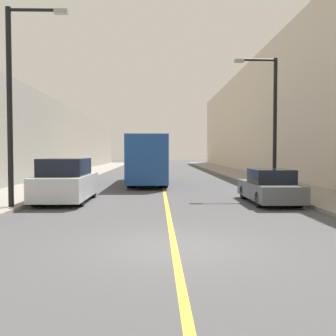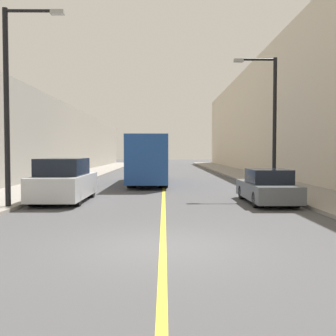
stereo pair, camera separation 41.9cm
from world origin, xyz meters
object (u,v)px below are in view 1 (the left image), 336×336
object	(u,v)px
bus	(149,159)
street_lamp_left	(15,94)
parked_suv_left	(66,182)
street_lamp_right	(271,115)
car_right_near	(270,188)

from	to	relation	value
bus	street_lamp_left	xyz separation A→B (m)	(-4.68, -12.32, 2.60)
parked_suv_left	street_lamp_left	size ratio (longest dim) A/B	0.67
bus	street_lamp_left	distance (m)	13.44
bus	street_lamp_right	distance (m)	9.52
parked_suv_left	street_lamp_left	bearing A→B (deg)	-117.98
car_right_near	street_lamp_left	bearing A→B (deg)	-169.66
bus	parked_suv_left	distance (m)	10.48
street_lamp_right	car_right_near	bearing A→B (deg)	-106.82
bus	car_right_near	world-z (taller)	bus
car_right_near	street_lamp_right	world-z (taller)	street_lamp_right
street_lamp_right	parked_suv_left	bearing A→B (deg)	-160.74
car_right_near	street_lamp_right	xyz separation A→B (m)	(1.24, 4.11, 3.46)
street_lamp_right	street_lamp_left	bearing A→B (deg)	-152.30
bus	parked_suv_left	size ratio (longest dim) A/B	2.12
street_lamp_left	street_lamp_right	xyz separation A→B (m)	(11.33, 5.95, -0.19)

